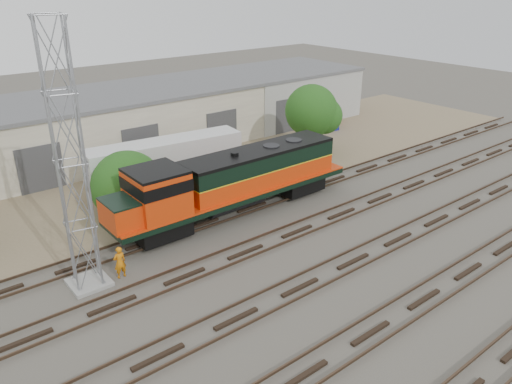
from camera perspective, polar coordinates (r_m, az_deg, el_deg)
ground at (r=27.54m, az=0.71°, el=-8.24°), size 140.00×140.00×0.00m
dirt_strip at (r=39.07m, az=-13.39°, el=1.04°), size 80.00×16.00×0.02m
tracks at (r=25.63m, az=5.04°, el=-10.80°), size 80.00×20.40×0.28m
warehouse at (r=45.27m, az=-18.15°, el=7.12°), size 58.40×10.40×5.30m
locomotive at (r=32.00m, az=-2.85°, el=1.23°), size 17.33×3.04×4.17m
signal_tower at (r=24.50m, az=-20.37°, el=2.65°), size 1.93×1.93×13.05m
worker at (r=26.92m, az=-15.31°, el=-7.75°), size 0.66×0.45×1.79m
semi_trailer at (r=37.39m, az=-9.86°, el=3.98°), size 11.76×3.60×3.56m
dumpster_blue at (r=52.01m, az=8.32°, el=7.87°), size 1.87×1.79×1.50m
dumpster_red at (r=54.97m, az=8.58°, el=8.64°), size 1.84×1.78×1.40m
tree_mid at (r=32.96m, az=-13.89°, el=0.39°), size 4.92×4.69×4.69m
tree_east at (r=43.77m, az=6.71°, el=9.06°), size 4.76×4.53×6.11m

